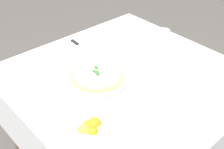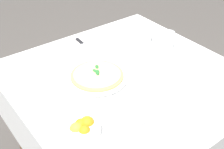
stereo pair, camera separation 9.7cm
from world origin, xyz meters
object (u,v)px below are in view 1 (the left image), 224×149
water_glass_near_right (141,35)px  dinner_knife (80,46)px  pizza_plate (97,78)px  coffee_cup_center_back (160,117)px  pizza (97,76)px  coffee_cup_near_left (174,96)px  citrus_bowl (90,129)px  water_glass_far_left (163,40)px  coffee_cup_left_edge (210,66)px  napkin_folded (79,48)px

water_glass_near_right → dinner_knife: water_glass_near_right is taller
pizza_plate → coffee_cup_center_back: 0.41m
pizza → coffee_cup_near_left: (0.36, 0.16, 0.00)m
coffee_cup_near_left → pizza_plate: bearing=-156.0°
pizza → coffee_cup_center_back: (0.41, 0.01, 0.00)m
water_glass_near_right → citrus_bowl: (0.42, -0.72, -0.02)m
water_glass_far_left → citrus_bowl: size_ratio=0.73×
water_glass_near_right → dinner_knife: bearing=-115.8°
water_glass_far_left → dinner_knife: size_ratio=0.56×
pizza_plate → dinner_knife: (-0.31, 0.11, 0.01)m
coffee_cup_near_left → water_glass_near_right: bearing=149.4°
coffee_cup_left_edge → coffee_cup_near_left: bearing=-84.8°
coffee_cup_left_edge → napkin_folded: size_ratio=0.55×
pizza → water_glass_far_left: (-0.00, 0.51, 0.02)m
pizza → coffee_cup_near_left: size_ratio=2.08×
water_glass_near_right → napkin_folded: 0.38m
coffee_cup_left_edge → coffee_cup_near_left: size_ratio=1.00×
pizza → dinner_knife: pizza is taller
pizza_plate → coffee_cup_near_left: coffee_cup_near_left is taller
coffee_cup_center_back → water_glass_far_left: water_glass_far_left is taller
coffee_cup_left_edge → citrus_bowl: size_ratio=0.87×
coffee_cup_center_back → pizza_plate: bearing=-179.0°
water_glass_near_right → pizza: bearing=-73.0°
coffee_cup_near_left → water_glass_far_left: water_glass_far_left is taller
pizza_plate → pizza: 0.01m
pizza → napkin_folded: (-0.31, 0.11, -0.01)m
coffee_cup_left_edge → dinner_knife: 0.75m
coffee_cup_left_edge → napkin_folded: bearing=-148.6°
dinner_knife → citrus_bowl: 0.69m
pizza_plate → coffee_cup_left_edge: size_ratio=2.41×
water_glass_far_left → napkin_folded: size_ratio=0.46×
coffee_cup_left_edge → water_glass_far_left: bearing=179.3°
pizza → napkin_folded: size_ratio=1.14×
coffee_cup_center_back → water_glass_near_right: water_glass_near_right is taller
water_glass_far_left → citrus_bowl: water_glass_far_left is taller
citrus_bowl → pizza_plate: bearing=136.4°
pizza_plate → water_glass_near_right: water_glass_near_right is taller
citrus_bowl → water_glass_near_right: bearing=120.0°
coffee_cup_left_edge → coffee_cup_center_back: bearing=-80.6°
coffee_cup_left_edge → coffee_cup_near_left: (0.03, -0.34, 0.00)m
napkin_folded → pizza: bearing=-11.7°
water_glass_far_left → pizza: bearing=-89.7°
water_glass_near_right → coffee_cup_left_edge: bearing=5.7°
dinner_knife → water_glass_near_right: bearing=67.6°
pizza → napkin_folded: pizza is taller
pizza_plate → dinner_knife: bearing=159.5°
pizza_plate → coffee_cup_center_back: (0.41, 0.01, 0.02)m
napkin_folded → citrus_bowl: (0.59, -0.38, 0.02)m
pizza_plate → water_glass_far_left: size_ratio=2.85×
coffee_cup_near_left → napkin_folded: size_ratio=0.55×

